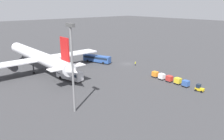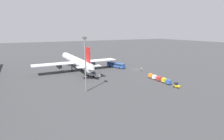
{
  "view_description": "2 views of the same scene",
  "coord_description": "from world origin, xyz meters",
  "px_view_note": "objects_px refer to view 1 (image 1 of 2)",
  "views": [
    {
      "loc": [
        -63.65,
        63.66,
        24.2
      ],
      "look_at": [
        -8.43,
        15.88,
        2.28
      ],
      "focal_mm": 35.0,
      "sensor_mm": 36.0,
      "label": 1
    },
    {
      "loc": [
        -82.86,
        60.85,
        22.59
      ],
      "look_at": [
        -11.35,
        22.66,
        4.29
      ],
      "focal_mm": 28.0,
      "sensor_mm": 36.0,
      "label": 2
    }
  ],
  "objects_px": {
    "worker_person": "(135,64)",
    "cargo_cart_yellow": "(178,81)",
    "airplane": "(38,57)",
    "cargo_cart_blue": "(186,83)",
    "baggage_tug": "(199,88)",
    "cargo_cart_orange": "(155,74)",
    "shuttle_bus_far": "(70,74)",
    "shuttle_bus_near": "(97,58)",
    "cargo_cart_white": "(162,76)",
    "cargo_cart_red": "(169,78)"
  },
  "relations": [
    {
      "from": "worker_person",
      "to": "cargo_cart_yellow",
      "type": "bearing_deg",
      "value": 165.98
    },
    {
      "from": "airplane",
      "to": "cargo_cart_blue",
      "type": "distance_m",
      "value": 52.49
    },
    {
      "from": "cargo_cart_blue",
      "to": "baggage_tug",
      "type": "bearing_deg",
      "value": 179.02
    },
    {
      "from": "airplane",
      "to": "cargo_cart_blue",
      "type": "xyz_separation_m",
      "value": [
        -44.71,
        -27.14,
        -4.47
      ]
    },
    {
      "from": "baggage_tug",
      "to": "cargo_cart_orange",
      "type": "relative_size",
      "value": 1.21
    },
    {
      "from": "shuttle_bus_far",
      "to": "baggage_tug",
      "type": "bearing_deg",
      "value": -159.29
    },
    {
      "from": "shuttle_bus_near",
      "to": "cargo_cart_white",
      "type": "distance_m",
      "value": 32.6
    },
    {
      "from": "shuttle_bus_far",
      "to": "cargo_cart_orange",
      "type": "bearing_deg",
      "value": -140.02
    },
    {
      "from": "worker_person",
      "to": "cargo_cart_white",
      "type": "bearing_deg",
      "value": 160.97
    },
    {
      "from": "cargo_cart_white",
      "to": "shuttle_bus_far",
      "type": "bearing_deg",
      "value": 49.4
    },
    {
      "from": "cargo_cart_orange",
      "to": "cargo_cart_yellow",
      "type": "bearing_deg",
      "value": 179.88
    },
    {
      "from": "cargo_cart_yellow",
      "to": "cargo_cart_orange",
      "type": "bearing_deg",
      "value": -0.12
    },
    {
      "from": "airplane",
      "to": "cargo_cart_blue",
      "type": "bearing_deg",
      "value": -148.96
    },
    {
      "from": "baggage_tug",
      "to": "cargo_cart_red",
      "type": "xyz_separation_m",
      "value": [
        10.39,
        -0.12,
        0.25
      ]
    },
    {
      "from": "airplane",
      "to": "cargo_cart_orange",
      "type": "height_order",
      "value": "airplane"
    },
    {
      "from": "cargo_cart_red",
      "to": "cargo_cart_blue",
      "type": "bearing_deg",
      "value": 179.54
    },
    {
      "from": "cargo_cart_blue",
      "to": "cargo_cart_yellow",
      "type": "distance_m",
      "value": 3.0
    },
    {
      "from": "shuttle_bus_near",
      "to": "cargo_cart_blue",
      "type": "xyz_separation_m",
      "value": [
        -41.45,
        -2.68,
        -0.69
      ]
    },
    {
      "from": "worker_person",
      "to": "cargo_cart_blue",
      "type": "bearing_deg",
      "value": 167.03
    },
    {
      "from": "shuttle_bus_far",
      "to": "cargo_cart_blue",
      "type": "height_order",
      "value": "shuttle_bus_far"
    },
    {
      "from": "worker_person",
      "to": "shuttle_bus_far",
      "type": "bearing_deg",
      "value": 85.88
    },
    {
      "from": "worker_person",
      "to": "cargo_cart_white",
      "type": "xyz_separation_m",
      "value": [
        -17.95,
        6.19,
        0.32
      ]
    },
    {
      "from": "cargo_cart_yellow",
      "to": "cargo_cart_orange",
      "type": "distance_m",
      "value": 8.97
    },
    {
      "from": "airplane",
      "to": "cargo_cart_blue",
      "type": "relative_size",
      "value": 26.15
    },
    {
      "from": "shuttle_bus_far",
      "to": "cargo_cart_blue",
      "type": "xyz_separation_m",
      "value": [
        -29.05,
        -23.41,
        -0.77
      ]
    },
    {
      "from": "shuttle_bus_near",
      "to": "shuttle_bus_far",
      "type": "distance_m",
      "value": 24.16
    },
    {
      "from": "cargo_cart_blue",
      "to": "cargo_cart_red",
      "type": "height_order",
      "value": "same"
    },
    {
      "from": "cargo_cart_blue",
      "to": "worker_person",
      "type": "bearing_deg",
      "value": -12.97
    },
    {
      "from": "shuttle_bus_near",
      "to": "worker_person",
      "type": "height_order",
      "value": "shuttle_bus_near"
    },
    {
      "from": "worker_person",
      "to": "cargo_cart_red",
      "type": "bearing_deg",
      "value": 163.62
    },
    {
      "from": "shuttle_bus_far",
      "to": "worker_person",
      "type": "height_order",
      "value": "shuttle_bus_far"
    },
    {
      "from": "airplane",
      "to": "cargo_cart_yellow",
      "type": "xyz_separation_m",
      "value": [
        -41.72,
        -27.37,
        -4.47
      ]
    },
    {
      "from": "shuttle_bus_near",
      "to": "baggage_tug",
      "type": "bearing_deg",
      "value": 163.94
    },
    {
      "from": "airplane",
      "to": "cargo_cart_red",
      "type": "distance_m",
      "value": 47.53
    },
    {
      "from": "baggage_tug",
      "to": "cargo_cart_white",
      "type": "relative_size",
      "value": 1.21
    },
    {
      "from": "shuttle_bus_far",
      "to": "baggage_tug",
      "type": "xyz_separation_m",
      "value": [
        -33.46,
        -23.34,
        -1.02
      ]
    },
    {
      "from": "cargo_cart_blue",
      "to": "cargo_cart_yellow",
      "type": "height_order",
      "value": "same"
    },
    {
      "from": "cargo_cart_red",
      "to": "cargo_cart_white",
      "type": "xyz_separation_m",
      "value": [
        2.99,
        0.04,
        0.0
      ]
    },
    {
      "from": "cargo_cart_red",
      "to": "airplane",
      "type": "bearing_deg",
      "value": 35.06
    },
    {
      "from": "shuttle_bus_near",
      "to": "cargo_cart_orange",
      "type": "height_order",
      "value": "shuttle_bus_near"
    },
    {
      "from": "shuttle_bus_near",
      "to": "cargo_cart_yellow",
      "type": "xyz_separation_m",
      "value": [
        -38.46,
        -2.91,
        -0.69
      ]
    },
    {
      "from": "baggage_tug",
      "to": "worker_person",
      "type": "xyz_separation_m",
      "value": [
        31.33,
        -6.28,
        -0.07
      ]
    },
    {
      "from": "worker_person",
      "to": "cargo_cart_orange",
      "type": "distance_m",
      "value": 16.1
    },
    {
      "from": "cargo_cart_yellow",
      "to": "cargo_cart_orange",
      "type": "relative_size",
      "value": 1.0
    },
    {
      "from": "airplane",
      "to": "cargo_cart_yellow",
      "type": "relative_size",
      "value": 26.15
    },
    {
      "from": "shuttle_bus_near",
      "to": "cargo_cart_orange",
      "type": "xyz_separation_m",
      "value": [
        -29.49,
        -2.93,
        -0.69
      ]
    },
    {
      "from": "baggage_tug",
      "to": "cargo_cart_yellow",
      "type": "relative_size",
      "value": 1.21
    },
    {
      "from": "airplane",
      "to": "shuttle_bus_near",
      "type": "xyz_separation_m",
      "value": [
        -3.26,
        -24.45,
        -3.78
      ]
    },
    {
      "from": "baggage_tug",
      "to": "cargo_cart_orange",
      "type": "bearing_deg",
      "value": -6.07
    },
    {
      "from": "baggage_tug",
      "to": "cargo_cart_blue",
      "type": "relative_size",
      "value": 1.21
    }
  ]
}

